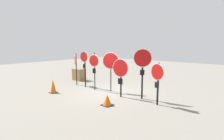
{
  "coord_description": "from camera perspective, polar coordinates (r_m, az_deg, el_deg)",
  "views": [
    {
      "loc": [
        6.29,
        -7.24,
        2.69
      ],
      "look_at": [
        0.24,
        0.0,
        1.31
      ],
      "focal_mm": 28.0,
      "sensor_mm": 36.0,
      "label": 1
    }
  ],
  "objects": [
    {
      "name": "ground_plane",
      "position": [
        9.96,
        -1.05,
        -7.36
      ],
      "size": [
        40.0,
        40.0,
        0.0
      ],
      "primitive_type": "plane",
      "color": "gray"
    },
    {
      "name": "stop_sign_0",
      "position": [
        11.81,
        -11.85,
        2.46
      ],
      "size": [
        0.61,
        0.41,
        2.11
      ],
      "rotation": [
        0.0,
        0.0,
        -0.58
      ],
      "color": "black",
      "rests_on": "ground"
    },
    {
      "name": "stop_sign_1",
      "position": [
        11.12,
        -9.0,
        2.48
      ],
      "size": [
        0.67,
        0.15,
        2.27
      ],
      "rotation": [
        0.0,
        0.0,
        0.05
      ],
      "color": "black",
      "rests_on": "ground"
    },
    {
      "name": "stop_sign_2",
      "position": [
        10.26,
        -5.87,
        2.12
      ],
      "size": [
        0.71,
        0.15,
        2.22
      ],
      "rotation": [
        0.0,
        0.0,
        0.14
      ],
      "color": "black",
      "rests_on": "ground"
    },
    {
      "name": "stop_sign_3",
      "position": [
        9.91,
        -0.44,
        2.47
      ],
      "size": [
        0.85,
        0.47,
        2.26
      ],
      "rotation": [
        0.0,
        0.0,
        0.49
      ],
      "color": "black",
      "rests_on": "ground"
    },
    {
      "name": "stop_sign_4",
      "position": [
        8.83,
        2.77,
        -0.33
      ],
      "size": [
        0.92,
        0.17,
        1.98
      ],
      "rotation": [
        0.0,
        0.0,
        0.08
      ],
      "color": "black",
      "rests_on": "ground"
    },
    {
      "name": "stop_sign_5",
      "position": [
        8.58,
        9.93,
        1.94
      ],
      "size": [
        0.83,
        0.37,
        2.49
      ],
      "rotation": [
        0.0,
        0.0,
        0.4
      ],
      "color": "black",
      "rests_on": "ground"
    },
    {
      "name": "stop_sign_6",
      "position": [
        7.92,
        14.61,
        -2.11
      ],
      "size": [
        0.71,
        0.26,
        1.9
      ],
      "rotation": [
        0.0,
        0.0,
        -0.31
      ],
      "color": "black",
      "rests_on": "ground"
    },
    {
      "name": "traffic_cone_0",
      "position": [
        7.89,
        -1.57,
        -9.77
      ],
      "size": [
        0.47,
        0.47,
        0.49
      ],
      "color": "black",
      "rests_on": "ground"
    },
    {
      "name": "traffic_cone_1",
      "position": [
        10.36,
        -18.67,
        -5.02
      ],
      "size": [
        0.39,
        0.39,
        0.77
      ],
      "color": "black",
      "rests_on": "ground"
    },
    {
      "name": "storage_crate",
      "position": [
        13.52,
        -10.75,
        -1.43
      ],
      "size": [
        0.88,
        0.65,
        0.87
      ],
      "color": "olive",
      "rests_on": "ground"
    }
  ]
}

